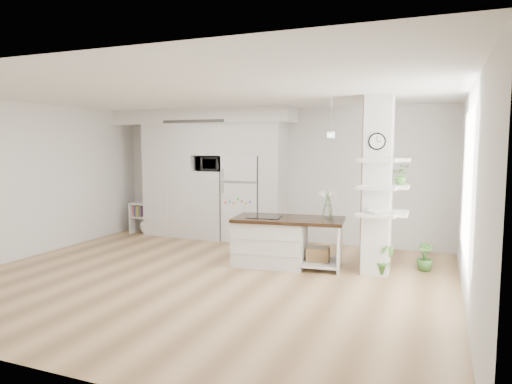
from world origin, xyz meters
TOP-DOWN VIEW (x-y plane):
  - floor at (0.00, 0.00)m, footprint 7.00×6.00m
  - room at (0.00, 0.00)m, footprint 7.04×6.04m
  - cabinet_wall at (-1.45, 2.67)m, footprint 4.00×0.71m
  - refrigerator at (-0.53, 2.68)m, footprint 0.78×0.69m
  - column at (2.38, 1.13)m, footprint 0.69×0.90m
  - window at (3.48, 0.30)m, footprint 0.00×2.40m
  - pendant_light at (1.70, 0.15)m, footprint 0.12×0.12m
  - kitchen_island at (0.73, 1.09)m, footprint 1.85×1.05m
  - bookshelf at (-2.86, 2.50)m, footprint 0.59×0.36m
  - floor_plant_a at (2.45, 1.08)m, footprint 0.28×0.23m
  - floor_plant_b at (3.00, 1.64)m, footprint 0.30×0.30m
  - microwave at (-1.27, 2.62)m, footprint 0.54×0.37m
  - shelf_plant at (2.63, 1.30)m, footprint 0.27×0.23m
  - decor_bowl at (2.30, 0.90)m, footprint 0.22×0.22m

SIDE VIEW (x-z plane):
  - floor at x=0.00m, z-range -0.01..0.01m
  - floor_plant_b at x=3.00m, z-range 0.00..0.44m
  - floor_plant_a at x=2.45m, z-range 0.00..0.49m
  - bookshelf at x=-2.86m, z-range -0.04..0.64m
  - kitchen_island at x=0.73m, z-range -0.26..1.10m
  - refrigerator at x=-0.53m, z-range 0.00..1.75m
  - decor_bowl at x=2.30m, z-range 0.98..1.03m
  - column at x=2.38m, z-range 0.00..2.70m
  - window at x=3.48m, z-range 0.30..2.70m
  - cabinet_wall at x=-1.45m, z-range 0.16..2.86m
  - shelf_plant at x=2.63m, z-range 1.38..1.67m
  - microwave at x=-1.27m, z-range 1.42..1.72m
  - room at x=0.00m, z-range 0.50..3.22m
  - pendant_light at x=1.70m, z-range 2.07..2.17m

